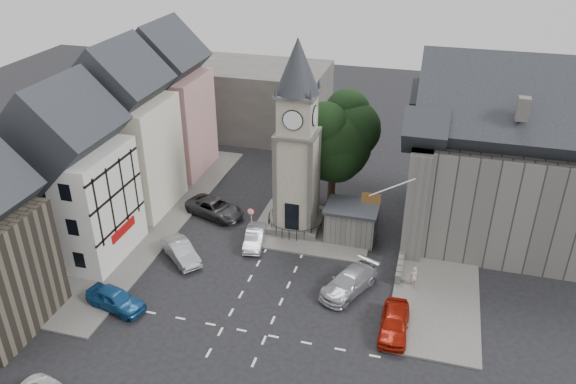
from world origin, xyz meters
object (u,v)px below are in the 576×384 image
(stone_shelter, at_px, (351,222))
(pedestrian, at_px, (413,277))
(clock_tower, at_px, (297,140))
(car_east_red, at_px, (394,323))
(car_west_blue, at_px, (116,299))

(stone_shelter, height_order, pedestrian, stone_shelter)
(stone_shelter, xyz_separation_m, pedestrian, (5.48, -5.19, -0.71))
(clock_tower, distance_m, car_east_red, 16.23)
(stone_shelter, xyz_separation_m, car_east_red, (4.66, -10.46, -0.77))
(stone_shelter, bearing_deg, car_east_red, -65.98)
(clock_tower, bearing_deg, car_east_red, -49.17)
(clock_tower, relative_size, car_east_red, 3.56)
(car_east_red, bearing_deg, pedestrian, 80.58)
(car_east_red, xyz_separation_m, pedestrian, (0.82, 5.27, 0.06))
(car_east_red, bearing_deg, car_west_blue, -172.48)
(car_west_blue, relative_size, car_east_red, 0.98)
(clock_tower, distance_m, car_west_blue, 18.08)
(car_west_blue, bearing_deg, clock_tower, -21.10)
(car_west_blue, xyz_separation_m, car_east_red, (18.79, 2.69, 0.02))
(stone_shelter, height_order, car_west_blue, stone_shelter)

